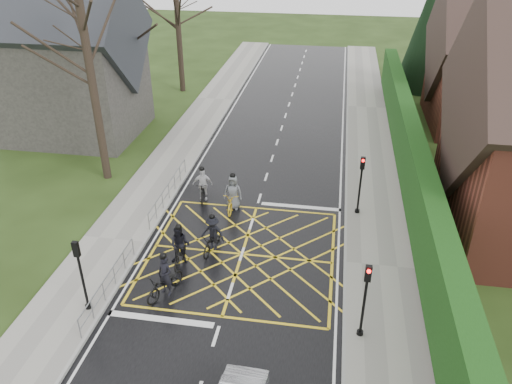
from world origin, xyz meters
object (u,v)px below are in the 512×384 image
(cyclist_rear, at_px, (165,281))
(cyclist_back, at_px, (180,249))
(cyclist_mid, at_px, (213,237))
(cyclist_lead, at_px, (233,197))
(cyclist_front, at_px, (203,188))

(cyclist_rear, relative_size, cyclist_back, 1.08)
(cyclist_rear, height_order, cyclist_mid, cyclist_rear)
(cyclist_rear, xyz_separation_m, cyclist_mid, (1.13, 3.24, 0.04))
(cyclist_back, height_order, cyclist_lead, cyclist_lead)
(cyclist_back, height_order, cyclist_mid, cyclist_back)
(cyclist_lead, bearing_deg, cyclist_front, 159.34)
(cyclist_mid, bearing_deg, cyclist_back, -125.26)
(cyclist_back, distance_m, cyclist_mid, 1.64)
(cyclist_back, distance_m, cyclist_front, 5.48)
(cyclist_back, relative_size, cyclist_lead, 0.95)
(cyclist_lead, bearing_deg, cyclist_rear, -101.00)
(cyclist_rear, distance_m, cyclist_back, 2.07)
(cyclist_rear, distance_m, cyclist_lead, 6.99)
(cyclist_rear, height_order, cyclist_back, cyclist_rear)
(cyclist_rear, height_order, cyclist_lead, cyclist_lead)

